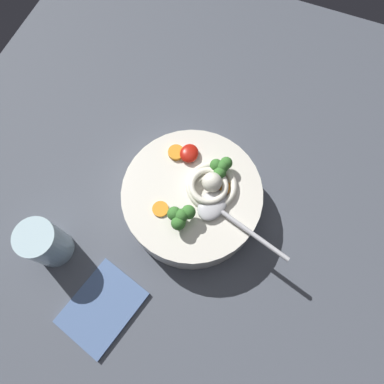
{
  "coord_description": "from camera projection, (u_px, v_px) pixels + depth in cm",
  "views": [
    {
      "loc": [
        22.38,
        6.52,
        66.48
      ],
      "look_at": [
        3.31,
        -1.07,
        10.72
      ],
      "focal_mm": 32.34,
      "sensor_mm": 36.0,
      "label": 1
    }
  ],
  "objects": [
    {
      "name": "carrot_slice_extra_b",
      "position": [
        224.0,
        188.0,
        0.59
      ],
      "size": [
        2.39,
        2.39,
        0.53
      ],
      "primitive_type": "cylinder",
      "color": "orange",
      "rests_on": "soup_bowl"
    },
    {
      "name": "folded_napkin",
      "position": [
        102.0,
        307.0,
        0.59
      ],
      "size": [
        15.56,
        13.34,
        0.8
      ],
      "primitive_type": "cube",
      "rotation": [
        0.0,
        0.0,
        -0.27
      ],
      "color": "#4C6693",
      "rests_on": "table_slab"
    },
    {
      "name": "soup_spoon",
      "position": [
        219.0,
        210.0,
        0.57
      ],
      "size": [
        7.96,
        17.48,
        1.6
      ],
      "rotation": [
        0.0,
        0.0,
        1.29
      ],
      "color": "#B7B7BC",
      "rests_on": "soup_bowl"
    },
    {
      "name": "carrot_slice_center",
      "position": [
        176.0,
        153.0,
        0.62
      ],
      "size": [
        2.9,
        2.9,
        0.78
      ],
      "primitive_type": "cylinder",
      "color": "orange",
      "rests_on": "soup_bowl"
    },
    {
      "name": "broccoli_floret_beside_chili",
      "position": [
        180.0,
        216.0,
        0.56
      ],
      "size": [
        4.63,
        3.98,
        3.66
      ],
      "color": "#7A9E60",
      "rests_on": "soup_bowl"
    },
    {
      "name": "soup_bowl",
      "position": [
        192.0,
        198.0,
        0.63
      ],
      "size": [
        24.54,
        24.54,
        6.97
      ],
      "color": "silver",
      "rests_on": "table_slab"
    },
    {
      "name": "noodle_pile",
      "position": [
        211.0,
        185.0,
        0.59
      ],
      "size": [
        9.74,
        9.55,
        3.91
      ],
      "color": "silver",
      "rests_on": "soup_bowl"
    },
    {
      "name": "carrot_slice_rear",
      "position": [
        160.0,
        209.0,
        0.58
      ],
      "size": [
        2.76,
        2.76,
        0.4
      ],
      "primitive_type": "cylinder",
      "color": "orange",
      "rests_on": "soup_bowl"
    },
    {
      "name": "drinking_glass",
      "position": [
        45.0,
        243.0,
        0.58
      ],
      "size": [
        6.74,
        6.74,
        9.86
      ],
      "primitive_type": "cylinder",
      "color": "silver",
      "rests_on": "table_slab"
    },
    {
      "name": "table_slab",
      "position": [
        203.0,
        195.0,
        0.69
      ],
      "size": [
        109.86,
        109.86,
        3.75
      ],
      "primitive_type": "cube",
      "color": "#474C56",
      "rests_on": "ground"
    },
    {
      "name": "chili_sauce_dollop",
      "position": [
        189.0,
        153.0,
        0.61
      ],
      "size": [
        3.65,
        3.29,
        1.64
      ],
      "primitive_type": "ellipsoid",
      "color": "#B2190F",
      "rests_on": "soup_bowl"
    },
    {
      "name": "broccoli_floret_left",
      "position": [
        221.0,
        167.0,
        0.59
      ],
      "size": [
        4.22,
        3.63,
        3.34
      ],
      "color": "#7A9E60",
      "rests_on": "soup_bowl"
    }
  ]
}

